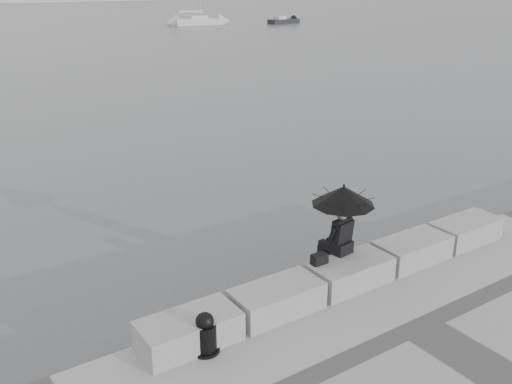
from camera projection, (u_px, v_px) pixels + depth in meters
ground at (332, 297)px, 11.32m from camera, size 360.00×360.00×0.00m
stone_block_far_left at (189, 331)px, 8.94m from camera, size 1.60×0.80×0.50m
stone_block_left at (277, 299)px, 9.82m from camera, size 1.60×0.80×0.50m
stone_block_centre at (350, 273)px, 10.71m from camera, size 1.60×0.80×0.50m
stone_block_right at (412, 250)px, 11.60m from camera, size 1.60×0.80×0.50m
stone_block_far_right at (465, 231)px, 12.48m from camera, size 1.60×0.80×0.50m
seated_person at (343, 204)px, 10.60m from camera, size 1.19×1.19×1.39m
bag at (319, 259)px, 10.48m from camera, size 0.30×0.17×0.20m
mooring_bollard at (205, 336)px, 8.75m from camera, size 0.44×0.44×0.70m
sailboat_right at (198, 21)px, 77.08m from camera, size 6.94×3.34×12.90m
small_motorboat at (284, 21)px, 79.44m from camera, size 4.87×2.09×1.10m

